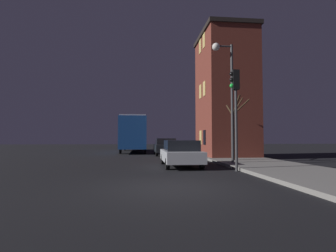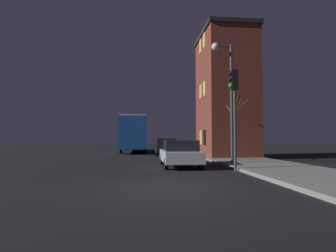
{
  "view_description": "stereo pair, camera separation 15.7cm",
  "coord_description": "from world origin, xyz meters",
  "views": [
    {
      "loc": [
        -0.9,
        -7.89,
        1.46
      ],
      "look_at": [
        1.1,
        11.39,
        2.39
      ],
      "focal_mm": 28.0,
      "sensor_mm": 36.0,
      "label": 1
    },
    {
      "loc": [
        -0.74,
        -7.91,
        1.46
      ],
      "look_at": [
        1.1,
        11.39,
        2.39
      ],
      "focal_mm": 28.0,
      "sensor_mm": 36.0,
      "label": 2
    }
  ],
  "objects": [
    {
      "name": "bus",
      "position": [
        -1.66,
        21.17,
        2.18
      ],
      "size": [
        2.56,
        10.89,
        3.67
      ],
      "color": "#194793",
      "rests_on": "ground"
    },
    {
      "name": "car_mid_lane",
      "position": [
        1.23,
        14.94,
        0.77
      ],
      "size": [
        1.81,
        4.03,
        1.47
      ],
      "color": "black",
      "rests_on": "ground"
    },
    {
      "name": "brick_building",
      "position": [
        5.7,
        12.04,
        5.01
      ],
      "size": [
        3.89,
        5.52,
        9.7
      ],
      "color": "brown",
      "rests_on": "sidewalk"
    },
    {
      "name": "car_near_lane",
      "position": [
        1.18,
        5.7,
        0.71
      ],
      "size": [
        1.83,
        4.1,
        1.37
      ],
      "color": "#B7BABF",
      "rests_on": "ground"
    },
    {
      "name": "streetlamp",
      "position": [
        3.82,
        6.19,
        4.73
      ],
      "size": [
        1.19,
        0.43,
        6.67
      ],
      "color": "#38383A",
      "rests_on": "sidewalk"
    },
    {
      "name": "ground_plane",
      "position": [
        0.0,
        0.0,
        0.0
      ],
      "size": [
        120.0,
        120.0,
        0.0
      ],
      "primitive_type": "plane",
      "color": "black"
    },
    {
      "name": "bare_tree",
      "position": [
        4.81,
        7.76,
        2.1
      ],
      "size": [
        1.17,
        2.7,
        3.89
      ],
      "color": "#382819",
      "rests_on": "sidewalk"
    },
    {
      "name": "traffic_light",
      "position": [
        3.33,
        3.46,
        3.27
      ],
      "size": [
        0.43,
        0.24,
        4.57
      ],
      "color": "#38383A",
      "rests_on": "ground"
    }
  ]
}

